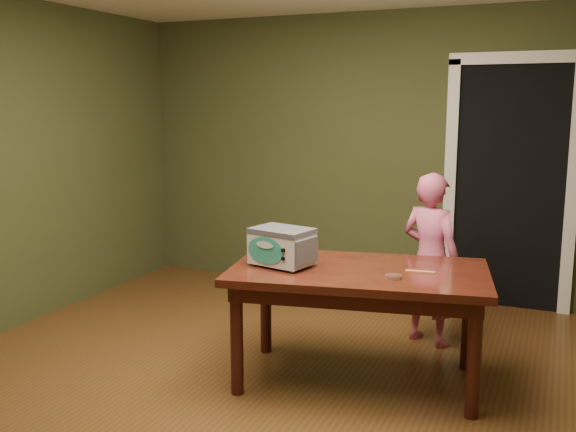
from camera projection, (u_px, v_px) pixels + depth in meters
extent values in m
plane|color=brown|center=(245.00, 394.00, 3.97)|extent=(5.00, 5.00, 0.00)
cube|color=#3D4424|center=(365.00, 155.00, 6.00)|extent=(4.50, 0.02, 2.60)
cube|color=black|center=(512.00, 184.00, 5.81)|extent=(0.90, 0.60, 2.10)
cube|color=black|center=(509.00, 189.00, 5.53)|extent=(0.90, 0.02, 2.10)
cube|color=white|center=(450.00, 186.00, 5.71)|extent=(0.10, 0.06, 2.20)
cube|color=white|center=(572.00, 192.00, 5.32)|extent=(0.10, 0.06, 2.20)
cube|color=white|center=(517.00, 58.00, 5.32)|extent=(1.10, 0.06, 0.10)
cube|color=#36130C|center=(359.00, 272.00, 4.04)|extent=(1.74, 1.18, 0.05)
cube|color=#36110D|center=(358.00, 284.00, 4.05)|extent=(1.60, 1.04, 0.10)
cylinder|color=#36110D|center=(237.00, 340.00, 3.92)|extent=(0.08, 0.08, 0.70)
cylinder|color=#36110D|center=(266.00, 305.00, 4.59)|extent=(0.08, 0.08, 0.70)
cylinder|color=#36110D|center=(474.00, 360.00, 3.62)|extent=(0.08, 0.08, 0.70)
cylinder|color=#36110D|center=(468.00, 319.00, 4.29)|extent=(0.08, 0.08, 0.70)
cylinder|color=#4C4F54|center=(254.00, 264.00, 4.12)|extent=(0.02, 0.02, 0.02)
cylinder|color=#4C4F54|center=(273.00, 258.00, 4.27)|extent=(0.02, 0.02, 0.02)
cylinder|color=#4C4F54|center=(292.00, 271.00, 3.94)|extent=(0.02, 0.02, 0.02)
cylinder|color=#4C4F54|center=(310.00, 265.00, 4.10)|extent=(0.02, 0.02, 0.02)
cube|color=silver|center=(282.00, 248.00, 4.09)|extent=(0.41, 0.34, 0.21)
cube|color=#4C4F54|center=(282.00, 231.00, 4.07)|extent=(0.42, 0.34, 0.03)
cube|color=#4C4F54|center=(259.00, 244.00, 4.20)|extent=(0.07, 0.23, 0.16)
cube|color=#4C4F54|center=(307.00, 252.00, 3.98)|extent=(0.07, 0.23, 0.16)
ellipsoid|color=teal|center=(265.00, 251.00, 4.00)|extent=(0.27, 0.07, 0.17)
cylinder|color=black|center=(283.00, 250.00, 3.91)|extent=(0.03, 0.02, 0.02)
cylinder|color=black|center=(283.00, 259.00, 3.92)|extent=(0.02, 0.02, 0.02)
cylinder|color=silver|center=(394.00, 277.00, 3.81)|extent=(0.10, 0.10, 0.02)
cylinder|color=#462517|center=(394.00, 276.00, 3.81)|extent=(0.09, 0.09, 0.01)
cube|color=tan|center=(420.00, 272.00, 3.95)|extent=(0.18, 0.04, 0.01)
imported|color=#CD547C|center=(430.00, 259.00, 4.73)|extent=(0.55, 0.46, 1.29)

